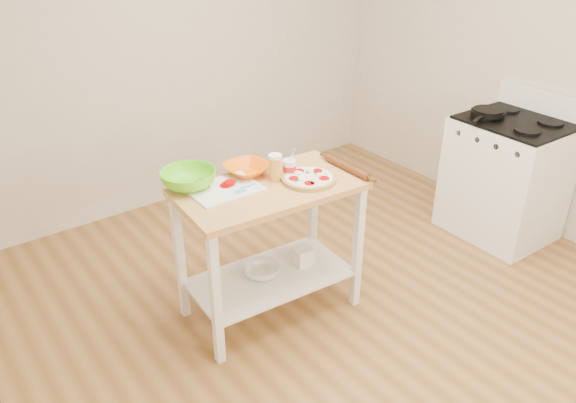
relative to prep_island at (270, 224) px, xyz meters
The scene contains 15 objects.
room_shell 0.91m from the prep_island, 48.01° to the right, with size 4.04×4.54×2.74m.
prep_island is the anchor object (origin of this frame).
gas_stove 2.07m from the prep_island, ahead, with size 0.68×0.79×1.11m.
skillet 1.97m from the prep_island, ahead, with size 0.40×0.25×0.03m.
pizza 0.37m from the prep_island, 19.58° to the right, with size 0.33×0.33×0.05m.
cutting_board 0.37m from the prep_island, 153.79° to the left, with size 0.41×0.31×0.04m.
spatula 0.31m from the prep_island, 167.74° to the left, with size 0.15×0.06×0.01m.
knife 0.51m from the prep_island, 142.36° to the left, with size 0.26×0.11×0.01m.
orange_bowl 0.36m from the prep_island, 93.77° to the left, with size 0.27×0.27×0.07m, color orange.
green_bowl 0.56m from the prep_island, 144.61° to the left, with size 0.32×0.32×0.10m, color #65E01A.
beer_pint 0.35m from the prep_island, 29.51° to the left, with size 0.08×0.08×0.16m.
yogurt_tub 0.36m from the prep_island, 13.35° to the left, with size 0.08×0.08×0.18m.
rolling_pin 0.59m from the prep_island, 12.74° to the right, with size 0.04×0.04×0.38m, color #5F3115.
shelf_glass_bowl 0.35m from the prep_island, 140.94° to the left, with size 0.23×0.23×0.07m, color silver.
shelf_bin 0.41m from the prep_island, ahead, with size 0.12×0.12×0.12m, color white.
Camera 1 is at (-2.06, -1.99, 2.36)m, focal length 35.00 mm.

